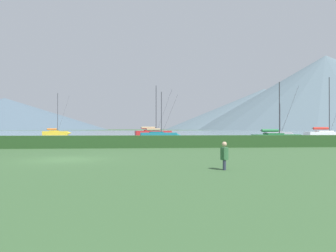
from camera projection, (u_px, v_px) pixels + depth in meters
The scene contains 14 objects.
ground_plane at pixel (65, 159), 18.91m from camera, with size 1000.00×1000.00×0.00m, color #385B33.
harbor_water at pixel (131, 132), 155.38m from camera, with size 320.00×246.00×0.00m, color gray.
hedge_line at pixel (92, 142), 29.87m from camera, with size 80.00×1.20×1.17m, color #284C23.
sailboat_slip_0 at pixel (159, 135), 59.71m from camera, with size 7.78×2.77×8.68m.
sailboat_slip_2 at pixel (56, 133), 88.46m from camera, with size 7.79×3.00×11.58m.
sailboat_slip_3 at pixel (278, 134), 76.32m from camera, with size 7.12×2.14×7.78m.
sailboat_slip_4 at pixel (327, 134), 60.29m from camera, with size 8.76×2.74×11.47m.
sailboat_slip_6 at pixel (154, 133), 72.46m from camera, with size 9.46×3.84×11.55m.
sailboat_slip_7 at pixel (277, 137), 43.90m from camera, with size 7.47×2.90×8.23m.
person_seated_viewer at pixel (224, 154), 14.20m from camera, with size 0.36×0.55×1.25m.
distant_hill_west_ridge at pixel (264, 109), 438.65m from camera, with size 274.08×274.08×55.90m, color slate.
distant_hill_central_peak at pixel (306, 102), 414.55m from camera, with size 197.11×197.11×70.75m, color slate.
distant_hill_east_ridge at pixel (326, 93), 350.80m from camera, with size 282.96×282.96×81.86m, color slate.
distant_hill_far_shoulder at pixel (5, 114), 414.95m from camera, with size 264.89×264.89×41.22m, color #4C6070.
Camera 1 is at (4.44, -19.39, 1.84)m, focal length 34.26 mm.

